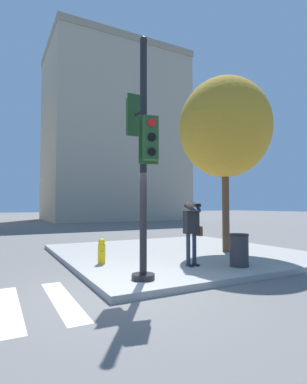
{
  "coord_description": "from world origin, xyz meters",
  "views": [
    {
      "loc": [
        -2.36,
        -5.62,
        1.77
      ],
      "look_at": [
        1.11,
        0.92,
        2.11
      ],
      "focal_mm": 28.0,
      "sensor_mm": 36.0,
      "label": 1
    }
  ],
  "objects_px": {
    "traffic_signal_pole": "(142,151)",
    "fire_hydrant": "(102,251)",
    "street_tree": "(225,128)",
    "trash_bin": "(239,250)",
    "person_photographer": "(192,227)"
  },
  "relations": [
    {
      "from": "traffic_signal_pole",
      "to": "fire_hydrant",
      "type": "bearing_deg",
      "value": 95.95
    },
    {
      "from": "traffic_signal_pole",
      "to": "street_tree",
      "type": "height_order",
      "value": "street_tree"
    },
    {
      "from": "street_tree",
      "to": "fire_hydrant",
      "type": "height_order",
      "value": "street_tree"
    },
    {
      "from": "traffic_signal_pole",
      "to": "street_tree",
      "type": "xyz_separation_m",
      "value": [
        4.34,
        2.18,
        1.57
      ]
    },
    {
      "from": "traffic_signal_pole",
      "to": "trash_bin",
      "type": "relative_size",
      "value": 6.34
    },
    {
      "from": "street_tree",
      "to": "fire_hydrant",
      "type": "bearing_deg",
      "value": -179.4
    },
    {
      "from": "street_tree",
      "to": "fire_hydrant",
      "type": "relative_size",
      "value": 8.85
    },
    {
      "from": "person_photographer",
      "to": "trash_bin",
      "type": "bearing_deg",
      "value": -32.08
    },
    {
      "from": "fire_hydrant",
      "to": "trash_bin",
      "type": "bearing_deg",
      "value": -33.38
    },
    {
      "from": "traffic_signal_pole",
      "to": "street_tree",
      "type": "bearing_deg",
      "value": 26.7
    },
    {
      "from": "person_photographer",
      "to": "fire_hydrant",
      "type": "relative_size",
      "value": 2.5
    },
    {
      "from": "person_photographer",
      "to": "fire_hydrant",
      "type": "xyz_separation_m",
      "value": [
        -2.08,
        1.4,
        -0.71
      ]
    },
    {
      "from": "traffic_signal_pole",
      "to": "fire_hydrant",
      "type": "relative_size",
      "value": 7.8
    },
    {
      "from": "traffic_signal_pole",
      "to": "trash_bin",
      "type": "height_order",
      "value": "traffic_signal_pole"
    },
    {
      "from": "trash_bin",
      "to": "traffic_signal_pole",
      "type": "bearing_deg",
      "value": -178.64
    }
  ]
}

